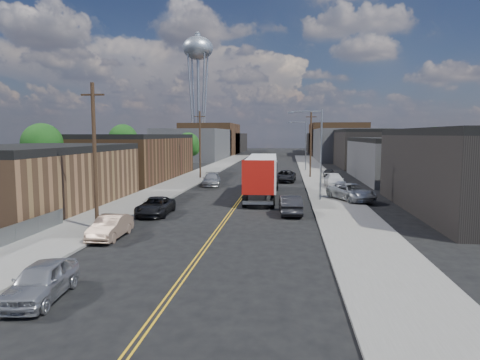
% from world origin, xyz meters
% --- Properties ---
extents(ground, '(260.00, 260.00, 0.00)m').
position_xyz_m(ground, '(0.00, 60.00, 0.00)').
color(ground, black).
rests_on(ground, ground).
extents(centerline, '(0.32, 120.00, 0.01)m').
position_xyz_m(centerline, '(0.00, 45.00, 0.01)').
color(centerline, gold).
rests_on(centerline, ground).
extents(sidewalk_left, '(5.00, 140.00, 0.15)m').
position_xyz_m(sidewalk_left, '(-9.50, 45.00, 0.07)').
color(sidewalk_left, slate).
rests_on(sidewalk_left, ground).
extents(sidewalk_right, '(5.00, 140.00, 0.15)m').
position_xyz_m(sidewalk_right, '(9.50, 45.00, 0.07)').
color(sidewalk_right, slate).
rests_on(sidewalk_right, ground).
extents(warehouse_tan, '(12.00, 22.00, 5.60)m').
position_xyz_m(warehouse_tan, '(-18.00, 18.00, 2.80)').
color(warehouse_tan, brown).
rests_on(warehouse_tan, ground).
extents(warehouse_brown, '(12.00, 26.00, 6.60)m').
position_xyz_m(warehouse_brown, '(-18.00, 44.00, 3.30)').
color(warehouse_brown, brown).
rests_on(warehouse_brown, ground).
extents(industrial_right_b, '(14.00, 24.00, 6.10)m').
position_xyz_m(industrial_right_b, '(22.00, 46.00, 3.05)').
color(industrial_right_b, '#373639').
rests_on(industrial_right_b, ground).
extents(industrial_right_c, '(14.00, 22.00, 7.60)m').
position_xyz_m(industrial_right_c, '(22.00, 72.00, 3.80)').
color(industrial_right_c, black).
rests_on(industrial_right_c, ground).
extents(skyline_left_a, '(16.00, 30.00, 8.00)m').
position_xyz_m(skyline_left_a, '(-20.00, 95.00, 4.00)').
color(skyline_left_a, '#373639').
rests_on(skyline_left_a, ground).
extents(skyline_right_a, '(16.00, 30.00, 8.00)m').
position_xyz_m(skyline_right_a, '(20.00, 95.00, 4.00)').
color(skyline_right_a, '#373639').
rests_on(skyline_right_a, ground).
extents(skyline_left_b, '(16.00, 26.00, 10.00)m').
position_xyz_m(skyline_left_b, '(-20.00, 120.00, 5.00)').
color(skyline_left_b, brown).
rests_on(skyline_left_b, ground).
extents(skyline_right_b, '(16.00, 26.00, 10.00)m').
position_xyz_m(skyline_right_b, '(20.00, 120.00, 5.00)').
color(skyline_right_b, brown).
rests_on(skyline_right_b, ground).
extents(skyline_left_c, '(16.00, 40.00, 7.00)m').
position_xyz_m(skyline_left_c, '(-20.00, 140.00, 3.50)').
color(skyline_left_c, black).
rests_on(skyline_left_c, ground).
extents(skyline_right_c, '(16.00, 40.00, 7.00)m').
position_xyz_m(skyline_right_c, '(20.00, 140.00, 3.50)').
color(skyline_right_c, black).
rests_on(skyline_right_c, ground).
extents(water_tower, '(9.00, 9.00, 36.90)m').
position_xyz_m(water_tower, '(-22.00, 110.00, 30.65)').
color(water_tower, gray).
rests_on(water_tower, ground).
extents(streetlight_near, '(3.39, 0.25, 9.00)m').
position_xyz_m(streetlight_near, '(7.60, 25.00, 5.33)').
color(streetlight_near, gray).
rests_on(streetlight_near, ground).
extents(streetlight_far, '(3.39, 0.25, 9.00)m').
position_xyz_m(streetlight_far, '(7.60, 60.00, 5.33)').
color(streetlight_far, gray).
rests_on(streetlight_far, ground).
extents(utility_pole_left_near, '(1.60, 0.26, 10.00)m').
position_xyz_m(utility_pole_left_near, '(-8.20, 10.00, 5.14)').
color(utility_pole_left_near, black).
rests_on(utility_pole_left_near, ground).
extents(utility_pole_left_far, '(1.60, 0.26, 10.00)m').
position_xyz_m(utility_pole_left_far, '(-8.20, 45.00, 5.14)').
color(utility_pole_left_far, black).
rests_on(utility_pole_left_far, ground).
extents(utility_pole_right, '(1.60, 0.26, 10.00)m').
position_xyz_m(utility_pole_right, '(8.20, 48.00, 5.14)').
color(utility_pole_right, black).
rests_on(utility_pole_right, ground).
extents(tree_left_near, '(4.85, 4.76, 7.91)m').
position_xyz_m(tree_left_near, '(-23.94, 30.00, 5.18)').
color(tree_left_near, black).
rests_on(tree_left_near, ground).
extents(tree_left_mid, '(5.10, 5.04, 8.37)m').
position_xyz_m(tree_left_mid, '(-23.94, 55.00, 5.48)').
color(tree_left_mid, black).
rests_on(tree_left_mid, ground).
extents(tree_left_far, '(4.35, 4.20, 6.97)m').
position_xyz_m(tree_left_far, '(-13.94, 62.00, 4.57)').
color(tree_left_far, black).
rests_on(tree_left_far, ground).
extents(tree_right_far, '(4.85, 4.76, 7.91)m').
position_xyz_m(tree_right_far, '(30.06, 60.00, 5.18)').
color(tree_right_far, black).
rests_on(tree_right_far, ground).
extents(semi_truck, '(3.21, 16.64, 4.35)m').
position_xyz_m(semi_truck, '(2.18, 27.72, 2.48)').
color(semi_truck, silver).
rests_on(semi_truck, ground).
extents(car_left_a, '(2.23, 4.58, 1.50)m').
position_xyz_m(car_left_a, '(-5.00, -2.00, 0.75)').
color(car_left_a, '#B1B2B6').
rests_on(car_left_a, ground).
extents(car_left_b, '(1.61, 4.44, 1.46)m').
position_xyz_m(car_left_b, '(-6.40, 8.00, 0.73)').
color(car_left_b, '#9F7F68').
rests_on(car_left_b, ground).
extents(car_left_c, '(2.62, 5.31, 1.45)m').
position_xyz_m(car_left_c, '(-5.98, 16.00, 0.73)').
color(car_left_c, black).
rests_on(car_left_c, ground).
extents(car_left_d, '(2.76, 5.56, 1.55)m').
position_xyz_m(car_left_d, '(-5.00, 36.49, 0.78)').
color(car_left_d, '#A0A2A5').
rests_on(car_left_d, ground).
extents(car_right_oncoming, '(2.02, 4.99, 1.61)m').
position_xyz_m(car_right_oncoming, '(5.00, 17.46, 0.81)').
color(car_right_oncoming, black).
rests_on(car_right_oncoming, ground).
extents(car_right_lot_a, '(4.92, 6.51, 1.64)m').
position_xyz_m(car_right_lot_a, '(11.00, 24.90, 0.97)').
color(car_right_lot_a, '#B1B5B7').
rests_on(car_right_lot_a, sidewalk_right).
extents(car_right_lot_b, '(2.38, 5.38, 1.54)m').
position_xyz_m(car_right_lot_b, '(10.51, 35.63, 0.92)').
color(car_right_lot_b, silver).
rests_on(car_right_lot_b, sidewalk_right).
extents(car_right_lot_c, '(1.74, 3.91, 1.31)m').
position_xyz_m(car_right_lot_c, '(11.00, 46.85, 0.80)').
color(car_right_lot_c, black).
rests_on(car_right_lot_c, sidewalk_right).
extents(car_ahead_truck, '(3.03, 5.85, 1.58)m').
position_xyz_m(car_ahead_truck, '(4.50, 42.00, 0.79)').
color(car_ahead_truck, black).
rests_on(car_ahead_truck, ground).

